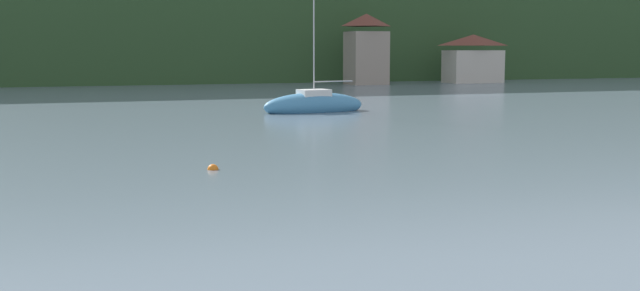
# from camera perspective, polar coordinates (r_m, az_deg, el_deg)

# --- Properties ---
(shore_building_central) EXTENTS (4.33, 4.20, 7.99)m
(shore_building_central) POSITION_cam_1_polar(r_m,az_deg,el_deg) (88.72, 3.43, 7.02)
(shore_building_central) COLOR gray
(shore_building_central) RESTS_ON ground_plane
(shore_building_eastcentral) EXTENTS (6.79, 3.92, 5.72)m
(shore_building_eastcentral) POSITION_cam_1_polar(r_m,az_deg,el_deg) (94.62, 11.21, 6.25)
(shore_building_eastcentral) COLOR beige
(shore_building_eastcentral) RESTS_ON ground_plane
(sailboat_far_3) EXTENTS (7.33, 3.22, 10.49)m
(sailboat_far_3) POSITION_cam_1_polar(r_m,az_deg,el_deg) (50.60, -0.45, 3.00)
(sailboat_far_3) COLOR teal
(sailboat_far_3) RESTS_ON ground_plane
(mooring_buoy_near) EXTENTS (0.38, 0.38, 0.38)m
(mooring_buoy_near) POSITION_cam_1_polar(r_m,az_deg,el_deg) (26.93, -7.90, -1.77)
(mooring_buoy_near) COLOR orange
(mooring_buoy_near) RESTS_ON ground_plane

